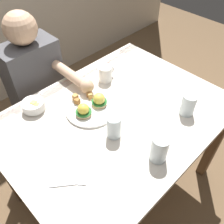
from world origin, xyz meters
name	(u,v)px	position (x,y,z in m)	size (l,w,h in m)	color
ground_plane	(115,183)	(0.00, 0.00, 0.00)	(6.00, 6.00, 0.00)	brown
dining_table	(116,128)	(0.00, 0.00, 0.63)	(1.20, 0.90, 0.74)	silver
eggs_benedict_plate	(91,107)	(-0.07, 0.12, 0.76)	(0.27, 0.27, 0.09)	white
fruit_bowl	(34,106)	(-0.29, 0.34, 0.77)	(0.12, 0.12, 0.06)	white
coffee_mug	(106,73)	(0.17, 0.25, 0.79)	(0.11, 0.08, 0.09)	white
fork	(70,184)	(-0.42, -0.15, 0.74)	(0.13, 0.11, 0.00)	silver
water_glass_near	(188,106)	(0.27, -0.25, 0.79)	(0.07, 0.07, 0.12)	silver
water_glass_far	(159,150)	(-0.06, -0.32, 0.80)	(0.08, 0.08, 0.14)	silver
water_glass_extra	(114,128)	(-0.11, -0.09, 0.79)	(0.07, 0.07, 0.12)	silver
diner_person	(39,86)	(-0.11, 0.60, 0.65)	(0.34, 0.54, 1.14)	#33333D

